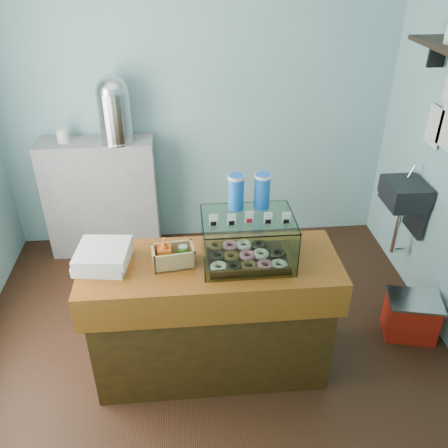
{
  "coord_description": "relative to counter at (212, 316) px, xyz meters",
  "views": [
    {
      "loc": [
        -0.13,
        -2.6,
        2.62
      ],
      "look_at": [
        0.09,
        -0.15,
        1.11
      ],
      "focal_mm": 38.0,
      "sensor_mm": 36.0,
      "label": 1
    }
  ],
  "objects": [
    {
      "name": "ground",
      "position": [
        0.0,
        0.25,
        -0.46
      ],
      "size": [
        3.5,
        3.5,
        0.0
      ],
      "primitive_type": "plane",
      "color": "black",
      "rests_on": "ground"
    },
    {
      "name": "room_shell",
      "position": [
        0.03,
        0.26,
        1.25
      ],
      "size": [
        3.54,
        3.04,
        2.82
      ],
      "color": "#7AACB2",
      "rests_on": "ground"
    },
    {
      "name": "counter",
      "position": [
        0.0,
        0.0,
        0.0
      ],
      "size": [
        1.6,
        0.6,
        0.9
      ],
      "color": "#3F270C",
      "rests_on": "ground"
    },
    {
      "name": "back_shelf",
      "position": [
        -0.9,
        1.57,
        0.09
      ],
      "size": [
        1.0,
        0.32,
        1.1
      ],
      "primitive_type": "cube",
      "color": "#949497",
      "rests_on": "ground"
    },
    {
      "name": "display_case",
      "position": [
        0.23,
        0.03,
        0.61
      ],
      "size": [
        0.55,
        0.41,
        0.52
      ],
      "rotation": [
        0.0,
        0.0,
        0.0
      ],
      "color": "#351E10",
      "rests_on": "counter"
    },
    {
      "name": "condiment_crate",
      "position": [
        -0.23,
        -0.0,
        0.51
      ],
      "size": [
        0.27,
        0.18,
        0.19
      ],
      "rotation": [
        0.0,
        0.0,
        0.13
      ],
      "color": "tan",
      "rests_on": "counter"
    },
    {
      "name": "pastry_boxes",
      "position": [
        -0.65,
        0.04,
        0.5
      ],
      "size": [
        0.35,
        0.35,
        0.12
      ],
      "rotation": [
        0.0,
        0.0,
        -0.15
      ],
      "color": "silver",
      "rests_on": "counter"
    },
    {
      "name": "coffee_urn",
      "position": [
        -0.69,
        1.56,
        0.94
      ],
      "size": [
        0.31,
        0.31,
        0.56
      ],
      "color": "silver",
      "rests_on": "back_shelf"
    },
    {
      "name": "red_cooler",
      "position": [
        1.51,
        0.18,
        -0.29
      ],
      "size": [
        0.43,
        0.37,
        0.33
      ],
      "rotation": [
        0.0,
        0.0,
        -0.23
      ],
      "color": "#B71A0E",
      "rests_on": "ground"
    }
  ]
}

